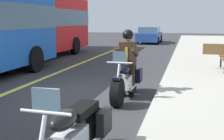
{
  "coord_description": "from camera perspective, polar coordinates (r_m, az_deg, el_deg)",
  "views": [
    {
      "loc": [
        7.5,
        2.73,
        1.97
      ],
      "look_at": [
        0.35,
        0.94,
        0.75
      ],
      "focal_mm": 48.38,
      "sensor_mm": 36.0,
      "label": 1
    }
  ],
  "objects": [
    {
      "name": "ground_plane",
      "position": [
        8.22,
        -5.8,
        -4.51
      ],
      "size": [
        80.0,
        80.0,
        0.0
      ],
      "primitive_type": "plane",
      "color": "#333335"
    },
    {
      "name": "rider_main",
      "position": [
        7.78,
        2.97,
        2.5
      ],
      "size": [
        0.63,
        0.56,
        1.74
      ],
      "color": "black",
      "rests_on": "ground_plane"
    },
    {
      "name": "motorcycle_parked",
      "position": [
        4.06,
        -7.46,
        -12.63
      ],
      "size": [
        2.22,
        0.66,
        1.26
      ],
      "color": "black",
      "rests_on": "ground_plane"
    },
    {
      "name": "lane_center_stripe",
      "position": [
        9.08,
        -17.79,
        -3.55
      ],
      "size": [
        60.0,
        0.16,
        0.01
      ],
      "primitive_type": "cube",
      "color": "#E5DB4C",
      "rests_on": "ground_plane"
    },
    {
      "name": "motorcycle_main",
      "position": [
        7.69,
        2.64,
        -1.99
      ],
      "size": [
        2.21,
        0.63,
        1.26
      ],
      "color": "black",
      "rests_on": "ground_plane"
    },
    {
      "name": "car_dark",
      "position": [
        26.59,
        7.1,
        6.59
      ],
      "size": [
        4.6,
        1.92,
        1.4
      ],
      "color": "navy",
      "rests_on": "ground_plane"
    },
    {
      "name": "bus_far",
      "position": [
        15.33,
        -15.73,
        8.71
      ],
      "size": [
        11.05,
        2.7,
        3.3
      ],
      "color": "red",
      "rests_on": "ground_plane"
    }
  ]
}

